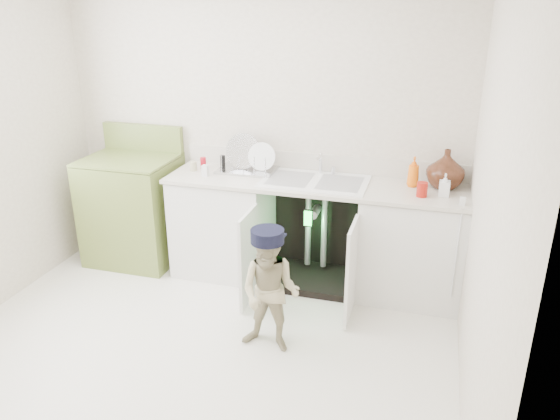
{
  "coord_description": "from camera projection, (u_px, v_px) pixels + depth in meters",
  "views": [
    {
      "loc": [
        1.44,
        -2.88,
        2.3
      ],
      "look_at": [
        0.4,
        0.7,
        0.83
      ],
      "focal_mm": 35.0,
      "sensor_mm": 36.0,
      "label": 1
    }
  ],
  "objects": [
    {
      "name": "repair_worker",
      "position": [
        270.0,
        291.0,
        3.66
      ],
      "size": [
        0.44,
        0.86,
        0.89
      ],
      "rotation": [
        0.0,
        0.0,
        -0.06
      ],
      "color": "tan",
      "rests_on": "ground"
    },
    {
      "name": "counter_run",
      "position": [
        317.0,
        230.0,
        4.55
      ],
      "size": [
        2.44,
        1.02,
        1.2
      ],
      "color": "silver",
      "rests_on": "ground"
    },
    {
      "name": "room_shell",
      "position": [
        185.0,
        179.0,
        3.33
      ],
      "size": [
        6.0,
        5.5,
        1.26
      ],
      "color": "beige",
      "rests_on": "ground"
    },
    {
      "name": "ground",
      "position": [
        196.0,
        350.0,
        3.79
      ],
      "size": [
        3.5,
        3.5,
        0.0
      ],
      "primitive_type": "plane",
      "color": "silver",
      "rests_on": "ground"
    },
    {
      "name": "avocado_stove",
      "position": [
        134.0,
        208.0,
        4.95
      ],
      "size": [
        0.78,
        0.65,
        1.21
      ],
      "color": "olive",
      "rests_on": "ground"
    }
  ]
}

